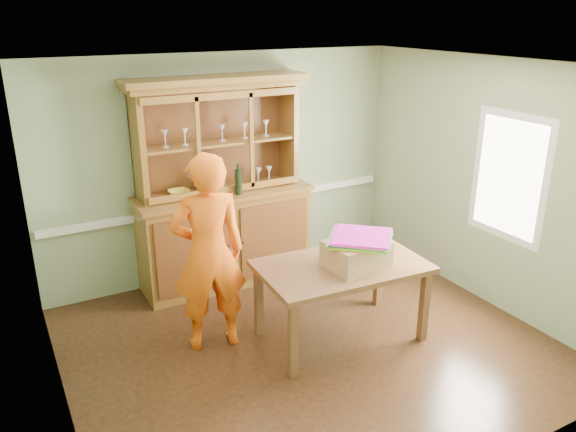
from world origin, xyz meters
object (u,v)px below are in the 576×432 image
china_hutch (223,215)px  person (208,253)px  dining_table (342,273)px  cardboard_box (356,254)px

china_hutch → person: 1.41m
dining_table → cardboard_box: 0.26m
china_hutch → cardboard_box: 1.95m
china_hutch → person: (-0.66, -1.24, 0.12)m
cardboard_box → china_hutch: bearing=108.2°
dining_table → china_hutch: bearing=110.2°
dining_table → cardboard_box: bearing=-48.4°
china_hutch → cardboard_box: china_hutch is taller
cardboard_box → person: 1.41m
dining_table → cardboard_box: (0.08, -0.11, 0.22)m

